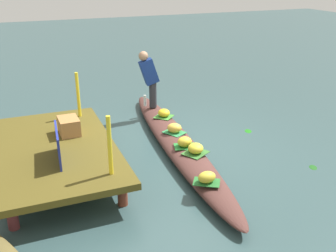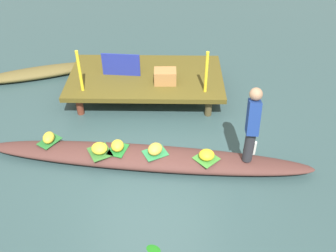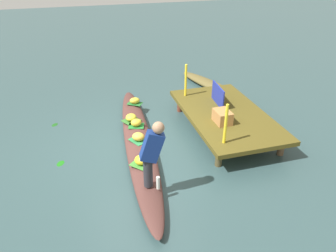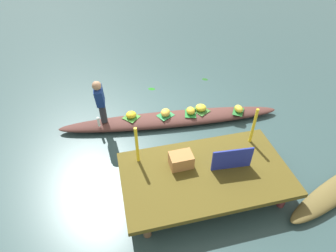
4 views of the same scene
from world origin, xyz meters
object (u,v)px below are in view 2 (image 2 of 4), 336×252
moored_boat (39,73)px  banana_bunch_4 (207,155)px  vendor_boat (147,158)px  produce_crate (165,76)px  vendor_person (252,122)px  banana_bunch_2 (99,148)px  banana_bunch_3 (49,138)px  water_bottle (254,148)px  banana_bunch_1 (155,149)px  banana_bunch_0 (117,146)px  market_banner (121,65)px

moored_boat → banana_bunch_4: (3.65, -2.99, 0.23)m
vendor_boat → produce_crate: bearing=86.8°
moored_boat → banana_bunch_4: banana_bunch_4 is taller
moored_boat → vendor_person: (4.32, -2.92, 0.84)m
banana_bunch_2 → banana_bunch_3: 0.95m
moored_boat → water_bottle: size_ratio=11.16×
banana_bunch_3 → vendor_person: 3.42m
banana_bunch_2 → banana_bunch_4: bearing=-4.2°
moored_boat → banana_bunch_4: size_ratio=10.78×
banana_bunch_1 → banana_bunch_2: bearing=179.5°
banana_bunch_1 → water_bottle: bearing=0.6°
banana_bunch_1 → vendor_person: vendor_person is taller
banana_bunch_2 → banana_bunch_4: banana_bunch_2 is taller
moored_boat → banana_bunch_3: (0.97, -2.60, 0.23)m
moored_boat → produce_crate: 3.14m
vendor_person → produce_crate: (-1.38, 1.92, -0.33)m
banana_bunch_2 → banana_bunch_4: (1.77, -0.13, -0.00)m
banana_bunch_3 → vendor_boat: bearing=-8.3°
banana_bunch_4 → produce_crate: (-0.71, 2.00, 0.28)m
banana_bunch_3 → banana_bunch_1: bearing=-8.4°
banana_bunch_3 → water_bottle: size_ratio=1.08×
banana_bunch_0 → banana_bunch_2: bearing=-167.1°
banana_bunch_0 → banana_bunch_4: banana_bunch_0 is taller
produce_crate → banana_bunch_4: bearing=-70.3°
banana_bunch_0 → water_bottle: size_ratio=1.02×
banana_bunch_0 → banana_bunch_3: (-1.21, 0.20, -0.01)m
vendor_person → vendor_boat: bearing=177.5°
moored_boat → banana_bunch_2: 3.43m
banana_bunch_4 → vendor_person: vendor_person is taller
vendor_boat → market_banner: (-0.64, 2.14, 0.59)m
moored_boat → vendor_boat: bearing=-65.7°
moored_boat → banana_bunch_2: banana_bunch_2 is taller
vendor_person → water_bottle: 0.59m
banana_bunch_1 → produce_crate: produce_crate is taller
banana_bunch_2 → market_banner: (0.14, 2.15, 0.38)m
banana_bunch_3 → produce_crate: produce_crate is taller
banana_bunch_1 → produce_crate: bearing=86.1°
vendor_person → water_bottle: vendor_person is taller
vendor_boat → moored_boat: bearing=138.2°
vendor_boat → banana_bunch_0: banana_bunch_0 is taller
banana_bunch_3 → produce_crate: bearing=39.2°
banana_bunch_4 → market_banner: bearing=125.5°
vendor_person → produce_crate: bearing=125.7°
water_bottle → vendor_boat: bearing=179.8°
vendor_boat → banana_bunch_0: bearing=179.1°
banana_bunch_1 → banana_bunch_4: size_ratio=1.04×
vendor_boat → banana_bunch_1: banana_bunch_1 is taller
banana_bunch_1 → vendor_person: bearing=-1.8°
banana_bunch_2 → water_bottle: (2.55, 0.01, 0.04)m
vendor_boat → market_banner: 2.31m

